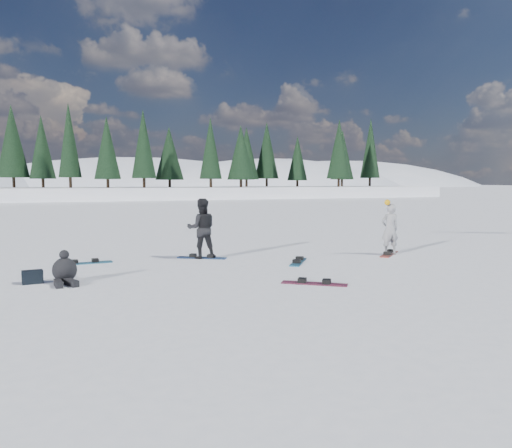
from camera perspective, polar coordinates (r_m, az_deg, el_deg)
The scene contains 11 objects.
ground at distance 14.19m, azimuth 9.49°, elevation -4.68°, with size 420.00×420.00×0.00m, color white.
alpine_backdrop at distance 201.97m, azimuth -21.92°, elevation -0.04°, with size 412.50×227.00×53.20m.
snowboarder_woman at distance 16.48m, azimuth 15.04°, elevation -0.54°, with size 0.64×0.47×1.77m.
snowboarder_man at distance 15.22m, azimuth -6.24°, elevation -0.51°, with size 0.89×0.69×1.83m, color black.
seated_rider at distance 12.35m, azimuth -21.03°, elevation -4.99°, with size 0.65×0.97×0.77m.
gear_bag at distance 12.64m, azimuth -24.19°, elevation -5.54°, with size 0.45×0.30×0.30m, color black.
snowboard_woman at distance 16.57m, azimuth 14.98°, elevation -3.34°, with size 1.50×0.28×0.03m, color #A13123.
snowboard_man at distance 15.33m, azimuth -6.21°, elevation -3.86°, with size 1.50×0.28×0.03m, color navy.
snowboard_loose_a at distance 14.52m, azimuth 4.84°, elevation -4.35°, with size 1.50×0.28×0.03m, color #186088.
snowboard_loose_b at distance 11.55m, azimuth 6.67°, elevation -6.78°, with size 1.50×0.28×0.03m, color maroon.
snowboard_loose_c at distance 15.06m, azimuth -18.96°, elevation -4.26°, with size 1.50×0.28×0.03m, color teal.
Camera 1 is at (-7.05, -12.09, 2.36)m, focal length 35.00 mm.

